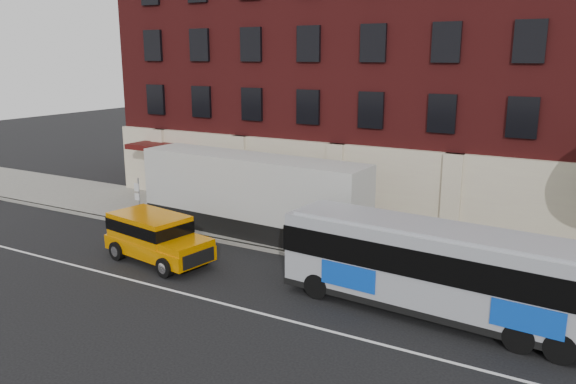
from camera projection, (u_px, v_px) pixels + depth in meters
The scene contains 9 objects.
ground at pixel (195, 304), 20.08m from camera, with size 120.00×120.00×0.00m, color black.
sidewalk at pixel (311, 234), 27.67m from camera, with size 60.00×6.00×0.15m, color #98978A.
kerb at pixel (280, 252), 25.13m from camera, with size 60.00×0.25×0.15m, color #98978A.
lane_line at pixel (204, 299), 20.50m from camera, with size 60.00×0.12×0.01m, color silver.
building at pixel (375, 73), 32.61m from camera, with size 30.00×12.10×15.00m.
sign_pole at pixel (139, 198), 29.00m from camera, with size 0.30×0.20×2.50m.
city_bus at pixel (446, 269), 18.69m from camera, with size 11.48×3.23×3.11m.
yellow_suv at pixel (155, 235), 24.09m from camera, with size 5.34×2.90×1.99m.
shipping_container at pixel (252, 197), 27.26m from camera, with size 11.93×3.08×3.94m.
Camera 1 is at (12.02, -14.55, 8.57)m, focal length 35.35 mm.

